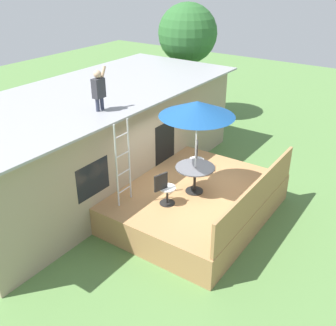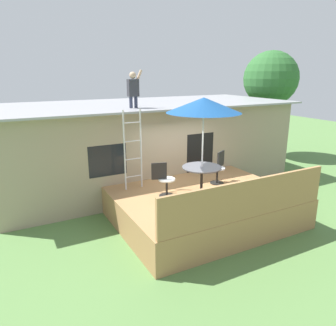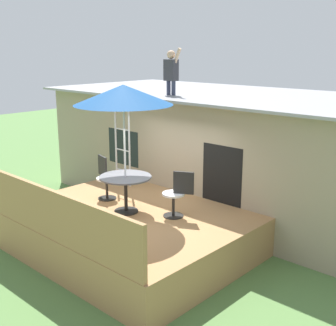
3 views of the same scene
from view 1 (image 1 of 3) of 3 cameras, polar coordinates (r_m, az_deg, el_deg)
The scene contains 11 objects.
ground_plane at distance 11.38m, azimuth 3.29°, elevation -7.16°, with size 40.00×40.00×0.00m, color #567F42.
house at distance 12.68m, azimuth -10.53°, elevation 3.65°, with size 10.50×4.50×2.90m.
deck at distance 11.16m, azimuth 3.34°, elevation -5.45°, with size 4.63×3.86×0.80m, color #A87A4C.
deck_railing at distance 10.03m, azimuth 12.67°, elevation -4.48°, with size 4.53×0.08×0.90m, color #A87A4C.
patio_table at distance 10.55m, azimuth 3.87°, elevation -1.33°, with size 1.04×1.04×0.74m.
patio_umbrella at distance 9.84m, azimuth 4.18°, elevation 7.75°, with size 1.90×1.90×2.54m.
step_ladder at distance 9.91m, azimuth -6.44°, elevation -0.06°, with size 0.52×0.04×2.20m.
person_figure at distance 10.41m, azimuth -9.87°, elevation 10.60°, with size 0.47×0.20×1.11m.
patio_chair_left at distance 10.02m, azimuth -0.43°, elevation -3.72°, with size 0.61×0.44×0.92m.
patio_chair_right at distance 11.54m, azimuth 4.10°, elevation 0.56°, with size 0.58×0.44×0.92m.
backyard_tree at distance 17.64m, azimuth 2.81°, elevation 17.89°, with size 2.49×2.49×4.91m.
Camera 1 is at (-8.12, -4.82, 6.36)m, focal length 42.66 mm.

